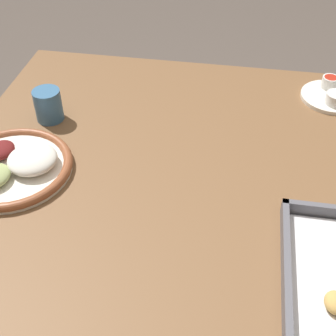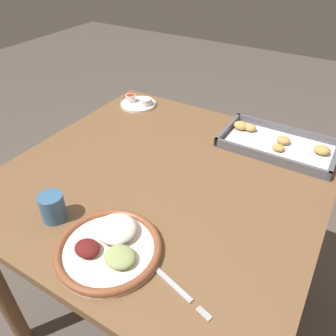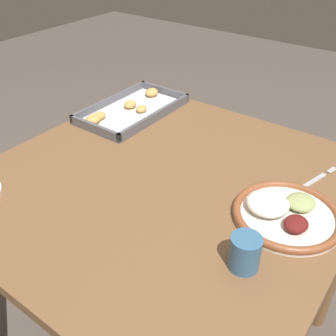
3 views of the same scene
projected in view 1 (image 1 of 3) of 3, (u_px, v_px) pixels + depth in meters
dining_table at (169, 214)px, 1.07m from camera, size 0.97×0.96×0.77m
dinner_plate at (13, 166)px, 0.98m from camera, size 0.26×0.26×0.05m
saucer_plate at (332, 95)px, 1.20m from camera, size 0.16×0.16×0.04m
drinking_cup at (48, 105)px, 1.11m from camera, size 0.07×0.07×0.08m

